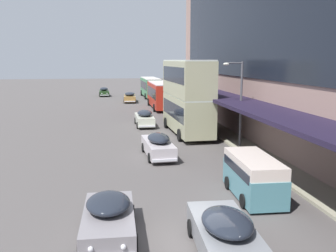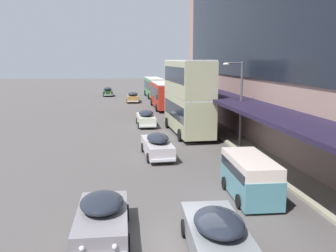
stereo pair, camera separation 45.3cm
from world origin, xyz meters
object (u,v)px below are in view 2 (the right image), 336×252
at_px(transit_bus_kerbside_rear, 188,95).
at_px(sedan_second_mid, 133,97).
at_px(street_lamp, 239,97).
at_px(sedan_trailing_near, 217,234).
at_px(transit_bus_kerbside_far, 163,94).
at_px(sedan_oncoming_front, 102,216).
at_px(sedan_lead_mid, 157,145).
at_px(transit_bus_kerbside_front, 154,86).
at_px(sedan_second_near, 108,92).
at_px(vw_van, 249,174).
at_px(sedan_lead_near, 146,118).

height_order(transit_bus_kerbside_rear, sedan_second_mid, transit_bus_kerbside_rear).
bearing_deg(street_lamp, sedan_trailing_near, -110.92).
xyz_separation_m(transit_bus_kerbside_far, street_lamp, (2.45, -23.36, 1.81)).
relative_size(sedan_oncoming_front, sedan_lead_mid, 0.90).
relative_size(transit_bus_kerbside_front, street_lamp, 1.64).
bearing_deg(sedan_second_mid, sedan_second_near, 110.58).
relative_size(transit_bus_kerbside_far, sedan_second_mid, 2.08).
xyz_separation_m(sedan_oncoming_front, vw_van, (6.76, 3.05, 0.35)).
height_order(transit_bus_kerbside_far, vw_van, transit_bus_kerbside_far).
xyz_separation_m(transit_bus_kerbside_far, sedan_second_mid, (-3.65, 8.13, -1.20)).
relative_size(sedan_second_near, vw_van, 0.95).
relative_size(sedan_trailing_near, sedan_lead_mid, 0.97).
bearing_deg(sedan_second_mid, sedan_oncoming_front, -94.36).
height_order(transit_bus_kerbside_rear, sedan_second_near, transit_bus_kerbside_rear).
height_order(transit_bus_kerbside_front, street_lamp, street_lamp).
height_order(sedan_second_near, street_lamp, street_lamp).
distance_m(sedan_lead_near, vw_van, 20.22).
bearing_deg(transit_bus_kerbside_rear, sedan_second_mid, 97.66).
relative_size(transit_bus_kerbside_rear, sedan_second_near, 2.14).
bearing_deg(sedan_lead_mid, sedan_oncoming_front, -106.70).
relative_size(sedan_second_mid, sedan_oncoming_front, 1.10).
relative_size(sedan_second_mid, sedan_second_near, 1.11).
relative_size(sedan_lead_near, street_lamp, 0.78).
relative_size(transit_bus_kerbside_front, sedan_second_near, 2.31).
xyz_separation_m(transit_bus_kerbside_front, sedan_lead_near, (-3.82, -28.26, -1.13)).
height_order(transit_bus_kerbside_rear, vw_van, transit_bus_kerbside_rear).
bearing_deg(sedan_second_near, sedan_second_mid, -69.42).
height_order(transit_bus_kerbside_rear, sedan_oncoming_front, transit_bus_kerbside_rear).
bearing_deg(sedan_trailing_near, transit_bus_kerbside_rear, 81.61).
bearing_deg(sedan_oncoming_front, vw_van, 24.27).
height_order(transit_bus_kerbside_front, sedan_lead_mid, transit_bus_kerbside_front).
bearing_deg(transit_bus_kerbside_rear, street_lamp, -65.34).
height_order(sedan_lead_mid, street_lamp, street_lamp).
distance_m(sedan_oncoming_front, sedan_second_near, 54.83).
distance_m(sedan_second_near, sedan_lead_mid, 43.92).
height_order(transit_bus_kerbside_front, sedan_lead_near, transit_bus_kerbside_front).
bearing_deg(sedan_second_mid, sedan_lead_mid, -90.09).
relative_size(sedan_lead_near, sedan_lead_mid, 0.97).
bearing_deg(transit_bus_kerbside_far, sedan_second_mid, 114.16).
distance_m(sedan_second_mid, sedan_trailing_near, 46.28).
relative_size(transit_bus_kerbside_rear, sedan_oncoming_front, 2.11).
distance_m(sedan_oncoming_front, sedan_lead_mid, 11.56).
relative_size(transit_bus_kerbside_far, sedan_lead_near, 2.12).
distance_m(transit_bus_kerbside_rear, sedan_trailing_near, 20.91).
bearing_deg(transit_bus_kerbside_front, street_lamp, -86.91).
xyz_separation_m(transit_bus_kerbside_rear, sedan_second_near, (-7.43, 36.31, -2.69)).
distance_m(sedan_oncoming_front, street_lamp, 16.20).
relative_size(transit_bus_kerbside_front, vw_van, 2.19).
xyz_separation_m(transit_bus_kerbside_rear, sedan_lead_mid, (-3.52, -7.44, -2.66)).
height_order(sedan_second_mid, sedan_oncoming_front, sedan_second_mid).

